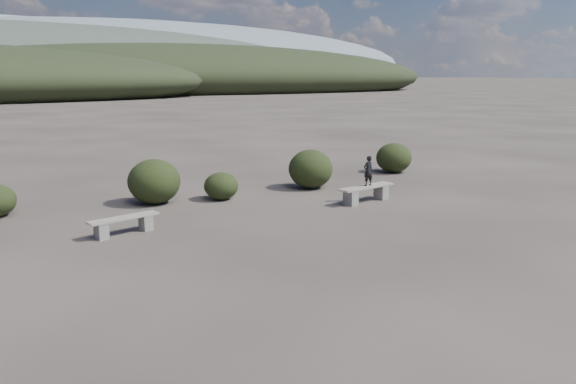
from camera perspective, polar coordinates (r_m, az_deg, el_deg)
ground at (r=10.05m, az=7.32°, el=-10.04°), size 1200.00×1200.00×0.00m
bench_left at (r=13.90m, az=-16.33°, el=-3.11°), size 1.74×0.76×0.43m
bench_right at (r=16.85m, az=7.96°, el=-0.03°), size 2.01×0.76×0.49m
seated_person at (r=16.78m, az=8.15°, el=2.14°), size 0.34×0.24×0.90m
shrub_b at (r=16.93m, az=-13.44°, el=1.05°), size 1.53×1.53×1.32m
shrub_c at (r=17.15m, az=-6.81°, el=0.61°), size 1.04×1.04×0.83m
shrub_d at (r=18.74m, az=2.31°, el=2.36°), size 1.48×1.48×1.29m
shrub_e at (r=22.18m, az=10.70°, el=3.44°), size 1.37×1.37×1.14m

